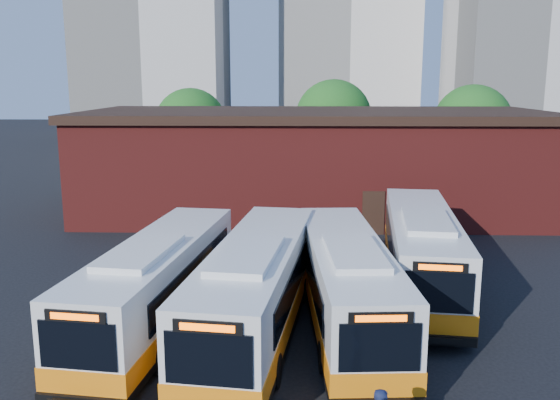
{
  "coord_description": "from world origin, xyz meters",
  "views": [
    {
      "loc": [
        -1.18,
        -17.41,
        8.23
      ],
      "look_at": [
        -1.83,
        5.94,
        3.51
      ],
      "focal_mm": 38.0,
      "sensor_mm": 36.0,
      "label": 1
    }
  ],
  "objects_px": {
    "bus_west": "(158,287)",
    "bus_midwest": "(257,292)",
    "bus_mideast": "(347,287)",
    "bus_east": "(421,254)"
  },
  "relations": [
    {
      "from": "bus_midwest",
      "to": "bus_east",
      "type": "relative_size",
      "value": 1.01
    },
    {
      "from": "bus_midwest",
      "to": "bus_east",
      "type": "xyz_separation_m",
      "value": [
        6.26,
        4.58,
        -0.01
      ]
    },
    {
      "from": "bus_midwest",
      "to": "bus_east",
      "type": "bearing_deg",
      "value": 43.4
    },
    {
      "from": "bus_mideast",
      "to": "bus_east",
      "type": "height_order",
      "value": "bus_east"
    },
    {
      "from": "bus_midwest",
      "to": "bus_mideast",
      "type": "height_order",
      "value": "bus_midwest"
    },
    {
      "from": "bus_midwest",
      "to": "bus_east",
      "type": "distance_m",
      "value": 7.75
    },
    {
      "from": "bus_mideast",
      "to": "bus_east",
      "type": "distance_m",
      "value": 5.07
    },
    {
      "from": "bus_west",
      "to": "bus_east",
      "type": "relative_size",
      "value": 0.97
    },
    {
      "from": "bus_west",
      "to": "bus_midwest",
      "type": "distance_m",
      "value": 3.4
    },
    {
      "from": "bus_west",
      "to": "bus_midwest",
      "type": "relative_size",
      "value": 0.96
    }
  ]
}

